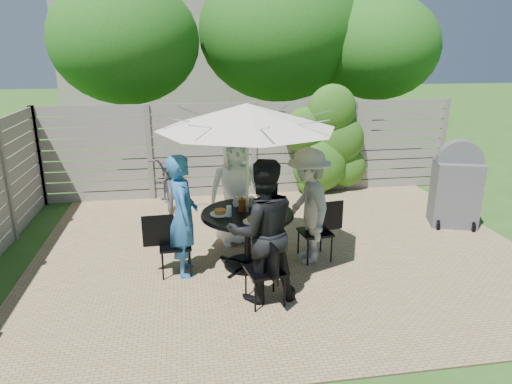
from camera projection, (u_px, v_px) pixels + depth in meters
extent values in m
plane|color=#2E5219|center=(286.00, 259.00, 6.40)|extent=(60.00, 60.00, 0.00)
cube|color=#A1865E|center=(279.00, 244.00, 6.87)|extent=(7.00, 6.00, 0.02)
cube|color=gray|center=(254.00, 149.00, 8.95)|extent=(8.00, 0.10, 1.85)
ellipsoid|color=#265D15|center=(325.00, 150.00, 9.03)|extent=(1.20, 0.70, 1.80)
cube|color=#A79C8B|center=(217.00, 57.00, 16.95)|extent=(10.00, 6.00, 5.00)
ellipsoid|color=#215513|center=(125.00, 41.00, 9.84)|extent=(3.20, 3.20, 2.72)
ellipsoid|color=#215513|center=(279.00, 32.00, 10.77)|extent=(3.80, 3.80, 3.23)
ellipsoid|color=#215513|center=(378.00, 48.00, 10.55)|extent=(2.80, 2.80, 2.38)
cylinder|color=black|center=(247.00, 213.00, 5.95)|extent=(1.27, 1.27, 0.03)
cylinder|color=black|center=(248.00, 240.00, 6.06)|extent=(0.09, 0.09, 0.77)
cylinder|color=black|center=(248.00, 265.00, 6.17)|extent=(0.64, 0.64, 0.04)
cylinder|color=silver|center=(247.00, 194.00, 5.86)|extent=(0.04, 0.04, 2.07)
cone|color=beige|center=(247.00, 116.00, 5.56)|extent=(2.40, 2.40, 0.32)
cube|color=black|center=(235.00, 214.00, 6.93)|extent=(0.45, 0.45, 0.03)
cube|color=black|center=(232.00, 196.00, 7.05)|extent=(0.07, 0.41, 0.42)
imported|color=white|center=(236.00, 191.00, 6.70)|extent=(0.84, 0.58, 1.65)
cube|color=black|center=(175.00, 245.00, 5.85)|extent=(0.42, 0.42, 0.03)
cube|color=black|center=(158.00, 231.00, 5.74)|extent=(0.40, 0.05, 0.41)
imported|color=#2561A0|center=(183.00, 216.00, 5.76)|extent=(0.42, 0.61, 1.60)
cube|color=black|center=(265.00, 271.00, 5.17)|extent=(0.46, 0.46, 0.03)
cube|color=black|center=(271.00, 261.00, 4.92)|extent=(0.09, 0.40, 0.41)
imported|color=black|center=(263.00, 231.00, 5.15)|extent=(0.86, 0.69, 1.69)
cube|color=black|center=(315.00, 232.00, 6.26)|extent=(0.45, 0.45, 0.03)
cube|color=black|center=(329.00, 216.00, 6.25)|extent=(0.40, 0.08, 0.41)
imported|color=#A1A19D|center=(308.00, 206.00, 6.11)|extent=(0.66, 1.07, 1.60)
cylinder|color=white|center=(242.00, 203.00, 6.27)|extent=(0.26, 0.26, 0.01)
cylinder|color=#AE7533|center=(242.00, 201.00, 6.26)|extent=(0.15, 0.15, 0.05)
cylinder|color=white|center=(220.00, 214.00, 5.86)|extent=(0.26, 0.26, 0.01)
cylinder|color=#AE7533|center=(220.00, 211.00, 5.85)|extent=(0.15, 0.15, 0.05)
cylinder|color=white|center=(253.00, 221.00, 5.60)|extent=(0.26, 0.26, 0.01)
cylinder|color=#AE7533|center=(253.00, 219.00, 5.59)|extent=(0.15, 0.15, 0.05)
cylinder|color=white|center=(274.00, 210.00, 6.02)|extent=(0.26, 0.26, 0.01)
cylinder|color=#AE7533|center=(274.00, 207.00, 6.01)|extent=(0.15, 0.15, 0.05)
cylinder|color=white|center=(266.00, 219.00, 5.70)|extent=(0.24, 0.24, 0.01)
cylinder|color=#AE7533|center=(266.00, 216.00, 5.69)|extent=(0.14, 0.14, 0.05)
cylinder|color=silver|center=(236.00, 201.00, 6.14)|extent=(0.07, 0.07, 0.14)
cylinder|color=silver|center=(229.00, 211.00, 5.77)|extent=(0.07, 0.07, 0.14)
cylinder|color=silver|center=(265.00, 203.00, 6.07)|extent=(0.07, 0.07, 0.14)
cylinder|color=#59280C|center=(242.00, 205.00, 5.95)|extent=(0.09, 0.09, 0.16)
cylinder|color=#C6B293|center=(251.00, 202.00, 6.15)|extent=(0.08, 0.08, 0.12)
imported|color=#333338|center=(168.00, 179.00, 8.45)|extent=(0.86, 1.99, 1.01)
cube|color=#4F4F53|center=(455.00, 194.00, 7.46)|extent=(0.84, 0.73, 1.08)
cylinder|color=#4F4F53|center=(459.00, 162.00, 7.30)|extent=(0.75, 0.43, 0.71)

